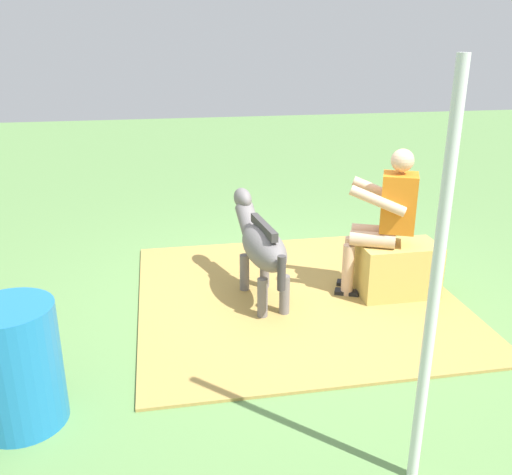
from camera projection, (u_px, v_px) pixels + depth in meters
name	position (u px, v px, depth m)	size (l,w,h in m)	color
ground_plane	(289.00, 299.00, 5.16)	(24.00, 24.00, 0.00)	#608C4C
hay_patch	(296.00, 296.00, 5.20)	(2.89, 2.90, 0.02)	#AD8C47
hay_bale	(397.00, 270.00, 5.15)	(0.72, 0.41, 0.52)	tan
person_seated	(384.00, 216.00, 4.98)	(0.72, 0.58, 1.40)	#D8AD8C
pony_standing	(261.00, 244.00, 4.99)	(0.42, 1.35, 0.91)	slate
soda_bottle	(430.00, 265.00, 5.59)	(0.07, 0.07, 0.28)	#197233
water_barrel	(16.00, 366.00, 3.41)	(0.54, 0.54, 0.81)	#1E72B2
tent_pole_left	(434.00, 295.00, 2.71)	(0.06, 0.06, 2.25)	silver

